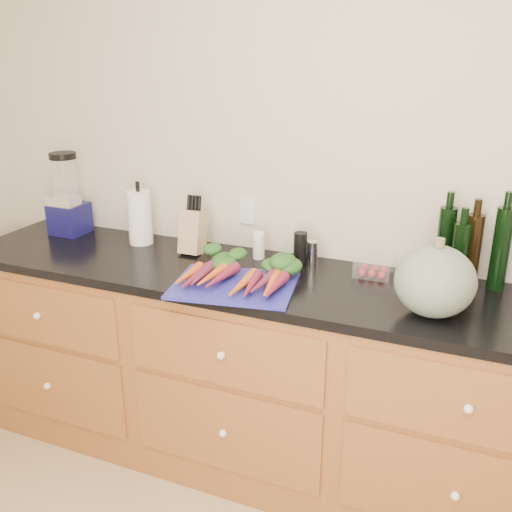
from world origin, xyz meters
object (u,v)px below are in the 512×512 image
at_px(blender_appliance, 67,199).
at_px(paper_towel, 140,218).
at_px(carrots, 239,273).
at_px(knife_block, 193,232).
at_px(squash, 435,281).
at_px(tomato_box, 374,268).
at_px(cutting_board, 234,285).

height_order(blender_appliance, paper_towel, blender_appliance).
relative_size(carrots, blender_appliance, 1.13).
xyz_separation_m(carrots, knife_block, (-0.34, 0.25, 0.06)).
relative_size(carrots, squash, 1.64).
distance_m(paper_towel, tomato_box, 1.13).
bearing_deg(tomato_box, cutting_board, -145.75).
xyz_separation_m(blender_appliance, paper_towel, (0.42, 0.00, -0.05)).
bearing_deg(squash, knife_block, 166.91).
relative_size(carrots, tomato_box, 3.08).
relative_size(carrots, paper_towel, 1.81).
bearing_deg(tomato_box, blender_appliance, -179.55).
height_order(cutting_board, blender_appliance, blender_appliance).
height_order(cutting_board, squash, squash).
height_order(squash, blender_appliance, blender_appliance).
bearing_deg(blender_appliance, knife_block, -1.42).
bearing_deg(tomato_box, carrots, -150.18).
bearing_deg(squash, tomato_box, 133.09).
bearing_deg(carrots, squash, -0.46).
xyz_separation_m(squash, knife_block, (-1.09, 0.25, -0.03)).
xyz_separation_m(cutting_board, paper_towel, (-0.64, 0.32, 0.12)).
distance_m(blender_appliance, tomato_box, 1.55).
height_order(squash, tomato_box, squash).
height_order(cutting_board, carrots, carrots).
xyz_separation_m(paper_towel, knife_block, (0.30, -0.02, -0.03)).
bearing_deg(paper_towel, knife_block, -3.84).
height_order(paper_towel, tomato_box, paper_towel).
distance_m(cutting_board, tomato_box, 0.59).
distance_m(squash, knife_block, 1.12).
height_order(carrots, tomato_box, carrots).
bearing_deg(squash, blender_appliance, 171.47).
distance_m(blender_appliance, paper_towel, 0.43).
xyz_separation_m(cutting_board, tomato_box, (0.48, 0.33, 0.03)).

